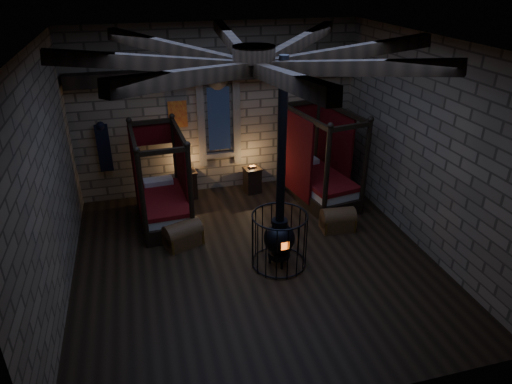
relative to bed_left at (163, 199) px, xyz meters
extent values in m
cube|color=black|center=(1.61, -2.13, -0.53)|extent=(7.00, 7.00, 0.01)
cube|color=#847054|center=(1.61, 1.37, 1.57)|extent=(7.00, 0.02, 4.20)
cube|color=#847054|center=(1.61, -5.63, 1.57)|extent=(7.00, 0.02, 4.20)
cube|color=#847054|center=(-1.89, -2.13, 1.57)|extent=(0.02, 7.00, 4.20)
cube|color=#847054|center=(5.11, -2.13, 1.57)|extent=(0.02, 7.00, 4.20)
cube|color=black|center=(1.61, -2.13, 3.67)|extent=(7.00, 7.00, 0.01)
cube|color=black|center=(1.61, 1.19, 2.52)|extent=(6.86, 0.35, 0.30)
cylinder|color=black|center=(1.61, -2.13, 3.52)|extent=(0.70, 0.70, 0.25)
cube|color=black|center=(1.61, 1.32, 1.37)|extent=(0.55, 0.04, 1.60)
cube|color=maroon|center=(0.61, 1.33, 1.57)|extent=(0.45, 0.03, 0.65)
cube|color=black|center=(-1.19, 1.21, 0.92)|extent=(0.30, 0.10, 1.15)
cube|color=black|center=(4.41, 1.21, 0.92)|extent=(0.30, 0.10, 1.15)
cube|color=black|center=(0.00, -0.08, -0.35)|extent=(1.16, 2.08, 0.35)
cube|color=beige|center=(0.00, -0.08, -0.08)|extent=(1.04, 1.92, 0.21)
cube|color=maroon|center=(0.00, -0.08, 0.05)|extent=(1.10, 1.96, 0.10)
cube|color=beige|center=(-0.04, 0.66, 0.15)|extent=(0.70, 0.38, 0.14)
cube|color=#4F0607|center=(-0.05, 0.92, 1.27)|extent=(1.07, 0.11, 0.54)
cylinder|color=black|center=(-0.43, -1.08, 0.54)|extent=(0.11, 0.11, 2.14)
cylinder|color=black|center=(-0.54, 0.86, 0.54)|extent=(0.11, 0.11, 2.14)
cylinder|color=black|center=(0.54, -1.03, 0.54)|extent=(0.11, 0.11, 2.14)
cylinder|color=black|center=(0.44, 0.92, 0.54)|extent=(0.11, 0.11, 2.14)
cube|color=#4F0607|center=(-0.53, 0.18, 0.59)|extent=(0.14, 1.46, 1.90)
cube|color=#4F0607|center=(0.50, 0.24, 0.59)|extent=(0.14, 1.46, 1.90)
cube|color=black|center=(3.87, 0.03, -0.34)|extent=(1.48, 2.32, 0.37)
cube|color=beige|center=(3.87, 0.03, -0.05)|extent=(1.32, 2.14, 0.23)
cube|color=maroon|center=(3.87, 0.03, 0.09)|extent=(1.39, 2.19, 0.10)
cube|color=beige|center=(3.73, 0.81, 0.20)|extent=(0.78, 0.48, 0.15)
cube|color=#4F0607|center=(3.68, 1.09, 1.39)|extent=(1.14, 0.25, 0.57)
cylinder|color=black|center=(3.53, -1.08, 0.61)|extent=(0.11, 0.11, 2.29)
cylinder|color=black|center=(3.18, 0.97, 0.61)|extent=(0.11, 0.11, 2.29)
cylinder|color=black|center=(4.56, -0.90, 0.61)|extent=(0.11, 0.11, 2.29)
cylinder|color=black|center=(4.20, 1.14, 0.61)|extent=(0.11, 0.11, 2.29)
cube|color=#4F0607|center=(3.27, 0.24, 0.67)|extent=(0.33, 1.55, 2.03)
cube|color=#4F0607|center=(4.36, 0.43, 0.67)|extent=(0.33, 1.55, 2.03)
cube|color=brown|center=(0.30, -1.19, -0.37)|extent=(0.88, 0.70, 0.32)
cylinder|color=brown|center=(0.30, -1.19, -0.21)|extent=(0.88, 0.70, 0.46)
cube|color=#B28F37|center=(-0.03, -1.31, -0.37)|extent=(0.21, 0.47, 0.33)
cube|color=#B28F37|center=(0.63, -1.07, -0.37)|extent=(0.21, 0.47, 0.33)
cube|color=brown|center=(3.72, -1.44, -0.38)|extent=(0.76, 0.50, 0.30)
cylinder|color=brown|center=(3.72, -1.44, -0.23)|extent=(0.76, 0.50, 0.44)
cube|color=#B28F37|center=(3.38, -1.41, -0.38)|extent=(0.08, 0.46, 0.32)
cube|color=#B28F37|center=(4.06, -1.47, -0.38)|extent=(0.08, 0.46, 0.32)
cube|color=black|center=(0.69, 0.99, -0.19)|extent=(0.45, 0.44, 0.69)
cube|color=black|center=(0.69, 0.99, 0.18)|extent=(0.50, 0.48, 0.04)
cylinder|color=#B28F37|center=(0.69, 0.99, 0.27)|extent=(0.10, 0.10, 0.16)
cube|color=black|center=(2.35, 0.88, -0.21)|extent=(0.43, 0.42, 0.64)
cube|color=black|center=(2.35, 0.88, 0.13)|extent=(0.48, 0.46, 0.04)
cube|color=brown|center=(2.35, 0.88, 0.18)|extent=(0.18, 0.14, 0.05)
cylinder|color=black|center=(2.05, -2.37, -0.29)|extent=(0.44, 0.44, 0.11)
sphere|color=black|center=(2.05, -2.37, 0.07)|extent=(0.61, 0.61, 0.61)
cylinder|color=black|center=(2.05, -2.37, 0.40)|extent=(0.31, 0.31, 0.15)
cube|color=#FF5914|center=(2.07, -2.66, 0.07)|extent=(0.15, 0.03, 0.15)
cylinder|color=black|center=(2.05, -2.37, 1.99)|extent=(0.16, 0.16, 3.06)
torus|color=black|center=(2.05, -2.37, -0.49)|extent=(1.08, 1.08, 0.03)
torus|color=black|center=(2.05, -2.37, 0.57)|extent=(1.08, 1.08, 0.03)
camera|label=1|loc=(-0.32, -9.48, 4.81)|focal=32.00mm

